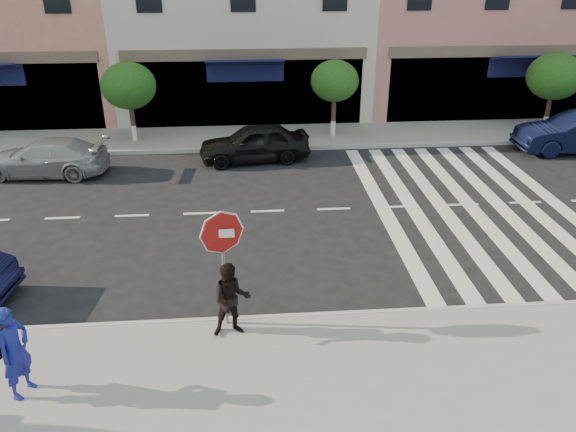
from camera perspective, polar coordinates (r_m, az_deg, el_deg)
The scene contains 11 objects.
ground at distance 13.31m, azimuth -1.29°, elevation -6.86°, with size 120.00×120.00×0.00m, color black.
sidewalk_near at distance 10.30m, azimuth -0.02°, elevation -17.78°, with size 60.00×4.50×0.15m, color gray.
sidewalk_far at distance 23.31m, azimuth -2.89°, elevation 8.00°, with size 60.00×3.00×0.15m, color gray.
street_tree_wb at distance 22.95m, azimuth -15.89°, elevation 12.58°, with size 2.10×2.10×3.06m.
street_tree_c at distance 22.80m, azimuth 4.77°, elevation 13.48°, with size 1.90×1.90×3.04m.
street_tree_ea at distance 25.79m, azimuth 25.46°, elevation 12.67°, with size 2.20×2.20×3.19m.
stop_sign at distance 10.85m, azimuth -6.67°, elevation -2.85°, with size 0.91×0.11×2.56m.
photographer at distance 10.71m, azimuth -26.00°, elevation -12.30°, with size 0.64×0.42×1.75m, color navy.
walker at distance 11.11m, azimuth -5.78°, elevation -8.50°, with size 0.77×0.60×1.58m, color black.
car_far_left at distance 21.07m, azimuth -23.50°, elevation 5.47°, with size 1.74×4.27×1.24m, color gray.
car_far_mid at distance 20.69m, azimuth -3.44°, elevation 7.43°, with size 1.61×3.99×1.36m, color black.
Camera 1 is at (-0.58, -11.19, 7.17)m, focal length 35.00 mm.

